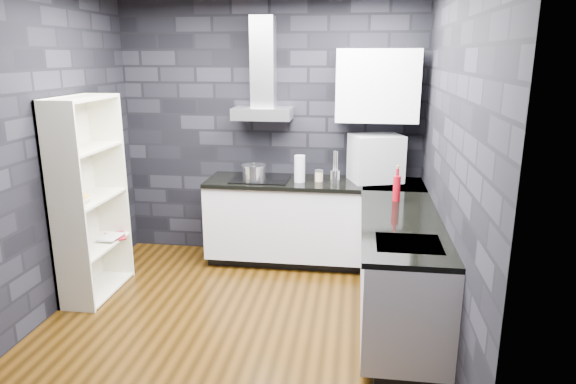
% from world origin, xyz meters
% --- Properties ---
extents(ground, '(3.20, 3.20, 0.00)m').
position_xyz_m(ground, '(0.00, 0.00, 0.00)').
color(ground, '#3B2308').
extents(wall_back, '(3.20, 0.05, 2.70)m').
position_xyz_m(wall_back, '(0.00, 1.62, 1.35)').
color(wall_back, black).
rests_on(wall_back, ground).
extents(wall_front, '(3.20, 0.05, 2.70)m').
position_xyz_m(wall_front, '(0.00, -1.62, 1.35)').
color(wall_front, black).
rests_on(wall_front, ground).
extents(wall_left, '(0.05, 3.20, 2.70)m').
position_xyz_m(wall_left, '(-1.62, 0.00, 1.35)').
color(wall_left, black).
rests_on(wall_left, ground).
extents(wall_right, '(0.05, 3.20, 2.70)m').
position_xyz_m(wall_right, '(1.62, 0.00, 1.35)').
color(wall_right, black).
rests_on(wall_right, ground).
extents(toekick_back, '(2.18, 0.50, 0.10)m').
position_xyz_m(toekick_back, '(0.50, 1.34, 0.05)').
color(toekick_back, black).
rests_on(toekick_back, ground).
extents(toekick_right, '(0.50, 1.78, 0.10)m').
position_xyz_m(toekick_right, '(1.34, 0.10, 0.05)').
color(toekick_right, black).
rests_on(toekick_right, ground).
extents(counter_back_cab, '(2.20, 0.60, 0.76)m').
position_xyz_m(counter_back_cab, '(0.50, 1.30, 0.48)').
color(counter_back_cab, silver).
rests_on(counter_back_cab, ground).
extents(counter_right_cab, '(0.60, 1.80, 0.76)m').
position_xyz_m(counter_right_cab, '(1.30, 0.10, 0.48)').
color(counter_right_cab, silver).
rests_on(counter_right_cab, ground).
extents(counter_back_top, '(2.20, 0.62, 0.04)m').
position_xyz_m(counter_back_top, '(0.50, 1.29, 0.88)').
color(counter_back_top, black).
rests_on(counter_back_top, counter_back_cab).
extents(counter_right_top, '(0.62, 1.80, 0.04)m').
position_xyz_m(counter_right_top, '(1.29, 0.10, 0.88)').
color(counter_right_top, black).
rests_on(counter_right_top, counter_right_cab).
extents(counter_corner_top, '(0.62, 0.62, 0.04)m').
position_xyz_m(counter_corner_top, '(1.30, 1.30, 0.88)').
color(counter_corner_top, black).
rests_on(counter_corner_top, counter_right_cab).
extents(hood_body, '(0.60, 0.34, 0.12)m').
position_xyz_m(hood_body, '(-0.05, 1.43, 1.56)').
color(hood_body, silver).
rests_on(hood_body, wall_back).
extents(hood_chimney, '(0.24, 0.20, 0.90)m').
position_xyz_m(hood_chimney, '(-0.05, 1.50, 2.07)').
color(hood_chimney, silver).
rests_on(hood_chimney, hood_body).
extents(upper_cabinet, '(0.80, 0.35, 0.70)m').
position_xyz_m(upper_cabinet, '(1.10, 1.43, 1.85)').
color(upper_cabinet, white).
rests_on(upper_cabinet, wall_back).
extents(cooktop, '(0.58, 0.50, 0.01)m').
position_xyz_m(cooktop, '(-0.05, 1.30, 0.91)').
color(cooktop, black).
rests_on(cooktop, counter_back_top).
extents(sink_rim, '(0.44, 0.40, 0.01)m').
position_xyz_m(sink_rim, '(1.30, -0.40, 0.89)').
color(sink_rim, silver).
rests_on(sink_rim, counter_right_top).
extents(pot, '(0.27, 0.27, 0.14)m').
position_xyz_m(pot, '(-0.11, 1.21, 0.98)').
color(pot, silver).
rests_on(pot, cooktop).
extents(glass_vase, '(0.12, 0.12, 0.27)m').
position_xyz_m(glass_vase, '(0.36, 1.24, 1.03)').
color(glass_vase, silver).
rests_on(glass_vase, counter_back_top).
extents(storage_jar, '(0.11, 0.11, 0.10)m').
position_xyz_m(storage_jar, '(0.55, 1.29, 0.95)').
color(storage_jar, tan).
rests_on(storage_jar, counter_back_top).
extents(utensil_crock, '(0.11, 0.11, 0.12)m').
position_xyz_m(utensil_crock, '(0.71, 1.27, 0.96)').
color(utensil_crock, silver).
rests_on(utensil_crock, counter_back_top).
extents(appliance_garage, '(0.59, 0.52, 0.49)m').
position_xyz_m(appliance_garage, '(1.11, 1.39, 1.12)').
color(appliance_garage, '#B1B3B8').
rests_on(appliance_garage, counter_back_top).
extents(red_bottle, '(0.08, 0.08, 0.22)m').
position_xyz_m(red_bottle, '(1.28, 0.66, 1.01)').
color(red_bottle, '#9B0A15').
rests_on(red_bottle, counter_right_top).
extents(bookshelf, '(0.48, 0.85, 1.80)m').
position_xyz_m(bookshelf, '(-1.42, 0.34, 0.90)').
color(bookshelf, beige).
rests_on(bookshelf, ground).
extents(fruit_bowl, '(0.20, 0.20, 0.05)m').
position_xyz_m(fruit_bowl, '(-1.42, 0.20, 0.94)').
color(fruit_bowl, white).
rests_on(fruit_bowl, bookshelf).
extents(book_red, '(0.17, 0.12, 0.25)m').
position_xyz_m(book_red, '(-1.41, 0.53, 0.57)').
color(book_red, maroon).
rests_on(book_red, bookshelf).
extents(book_second, '(0.17, 0.03, 0.24)m').
position_xyz_m(book_second, '(-1.43, 0.51, 0.59)').
color(book_second, '#B2B2B2').
rests_on(book_second, bookshelf).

